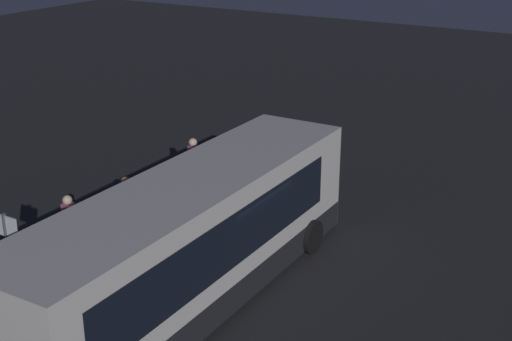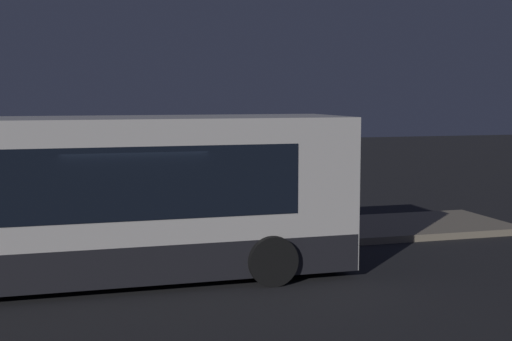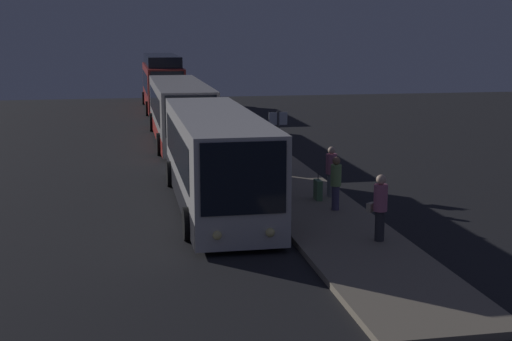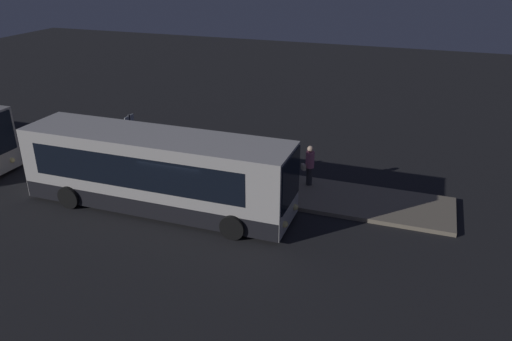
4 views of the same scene
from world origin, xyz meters
The scene contains 7 objects.
ground centered at (0.00, 0.00, 0.00)m, with size 80.00×80.00×0.00m, color #232326.
platform centered at (0.00, 3.10, 0.08)m, with size 20.00×2.99×0.17m.
bus_lead centered at (-1.28, 0.11, 1.52)m, with size 10.96×2.77×3.06m.
passenger_boarding centered at (0.59, 3.62, 1.09)m, with size 0.36×0.36×1.68m.
passenger_waiting centered at (3.99, 3.79, 1.15)m, with size 0.62×0.57×1.79m.
passenger_with_bags centered at (-1.21, 4.01, 1.08)m, with size 0.61×0.62×1.70m.
suitcase centered at (-0.82, 3.45, 0.50)m, with size 0.48×0.19×0.90m.
Camera 2 is at (-1.40, -13.29, 3.49)m, focal length 50.00 mm.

